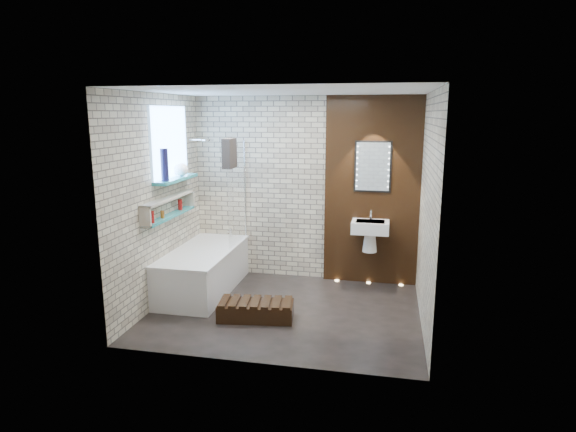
% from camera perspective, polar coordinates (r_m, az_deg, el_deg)
% --- Properties ---
extents(ground, '(3.20, 3.20, 0.00)m').
position_cam_1_polar(ground, '(6.04, -0.29, -11.03)').
color(ground, black).
rests_on(ground, ground).
extents(room_shell, '(3.24, 3.20, 2.60)m').
position_cam_1_polar(room_shell, '(5.66, -0.31, 1.18)').
color(room_shell, gray).
rests_on(room_shell, ground).
extents(walnut_panel, '(1.30, 0.06, 2.60)m').
position_cam_1_polar(walnut_panel, '(6.79, 9.82, 2.82)').
color(walnut_panel, black).
rests_on(walnut_panel, ground).
extents(clerestory_window, '(0.18, 1.00, 0.94)m').
position_cam_1_polar(clerestory_window, '(6.42, -13.60, 7.54)').
color(clerestory_window, '#7FADE0').
rests_on(clerestory_window, room_shell).
extents(display_niche, '(0.14, 1.30, 0.26)m').
position_cam_1_polar(display_niche, '(6.31, -13.74, 1.03)').
color(display_niche, teal).
rests_on(display_niche, room_shell).
extents(bathtub, '(0.79, 1.74, 0.70)m').
position_cam_1_polar(bathtub, '(6.68, -9.87, -6.25)').
color(bathtub, white).
rests_on(bathtub, ground).
extents(bath_screen, '(0.01, 0.78, 1.40)m').
position_cam_1_polar(bath_screen, '(6.73, -5.99, 2.67)').
color(bath_screen, white).
rests_on(bath_screen, bathtub).
extents(towel, '(0.11, 0.29, 0.38)m').
position_cam_1_polar(towel, '(6.39, -6.89, 7.31)').
color(towel, black).
rests_on(towel, bath_screen).
extents(shower_head, '(0.18, 0.18, 0.02)m').
position_cam_1_polar(shower_head, '(6.85, -9.43, 8.80)').
color(shower_head, silver).
rests_on(shower_head, room_shell).
extents(washbasin, '(0.50, 0.36, 0.58)m').
position_cam_1_polar(washbasin, '(6.70, 9.61, -1.76)').
color(washbasin, white).
rests_on(washbasin, walnut_panel).
extents(led_mirror, '(0.50, 0.02, 0.70)m').
position_cam_1_polar(led_mirror, '(6.71, 9.92, 5.72)').
color(led_mirror, black).
rests_on(led_mirror, walnut_panel).
extents(walnut_step, '(0.91, 0.49, 0.19)m').
position_cam_1_polar(walnut_step, '(5.80, -3.79, -11.03)').
color(walnut_step, black).
rests_on(walnut_step, ground).
extents(niche_bottles, '(0.06, 0.86, 0.14)m').
position_cam_1_polar(niche_bottles, '(6.20, -14.24, 0.50)').
color(niche_bottles, '#934D16').
rests_on(niche_bottles, display_niche).
extents(sill_vases, '(0.17, 0.62, 0.40)m').
position_cam_1_polar(sill_vases, '(6.37, -13.11, 5.54)').
color(sill_vases, white).
rests_on(sill_vases, clerestory_window).
extents(floor_uplights, '(0.96, 0.06, 0.01)m').
position_cam_1_polar(floor_uplights, '(7.05, 9.43, -7.72)').
color(floor_uplights, '#FFD899').
rests_on(floor_uplights, ground).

